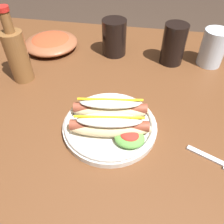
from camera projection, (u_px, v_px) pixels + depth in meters
name	position (u px, v px, depth m)	size (l,w,h in m)	color
ground_plane	(109.00, 216.00, 1.16)	(8.00, 8.00, 0.00)	#3D2D23
dining_table	(107.00, 130.00, 0.70)	(1.31, 1.08, 0.74)	brown
hot_dog_plate	(111.00, 122.00, 0.57)	(0.24, 0.24, 0.08)	silver
fork	(218.00, 161.00, 0.51)	(0.12, 0.07, 0.00)	silver
soda_cup	(114.00, 37.00, 0.81)	(0.09, 0.09, 0.12)	black
water_cup	(213.00, 48.00, 0.76)	(0.08, 0.08, 0.12)	silver
extra_cup	(174.00, 44.00, 0.77)	(0.08, 0.08, 0.13)	black
glass_bottle	(17.00, 54.00, 0.68)	(0.06, 0.06, 0.22)	brown
side_bowl	(51.00, 42.00, 0.86)	(0.20, 0.20, 0.05)	brown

